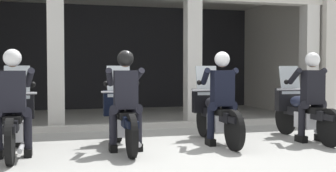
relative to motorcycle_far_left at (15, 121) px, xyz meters
name	(u,v)px	position (x,y,z in m)	size (l,w,h in m)	color
ground_plane	(138,123)	(2.49, 2.98, -0.50)	(80.00, 80.00, 0.00)	#999993
station_building	(112,36)	(2.16, 5.13, 1.71)	(10.37, 4.95, 3.47)	black
kerb_strip	(131,126)	(2.16, 2.09, -0.44)	(9.87, 0.24, 0.12)	#B7B5AD
motorcycle_far_left	(15,121)	(0.00, 0.00, 0.00)	(0.62, 2.04, 1.35)	black
police_officer_far_left	(13,93)	(0.00, -0.28, 0.44)	(0.63, 0.61, 1.58)	black
motorcycle_center_left	(123,117)	(1.66, 0.04, 0.00)	(0.62, 2.04, 1.35)	black
police_officer_center_left	(125,92)	(1.66, -0.25, 0.44)	(0.63, 0.61, 1.58)	black
motorcycle_center_right	(215,114)	(3.32, 0.14, 0.00)	(0.62, 2.04, 1.35)	black
police_officer_center_right	(222,90)	(3.32, -0.15, 0.44)	(0.63, 0.61, 1.58)	black
motorcycle_far_right	(302,112)	(4.98, 0.02, 0.00)	(0.62, 2.04, 1.35)	black
police_officer_far_right	(312,89)	(4.98, -0.26, 0.44)	(0.63, 0.61, 1.58)	black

